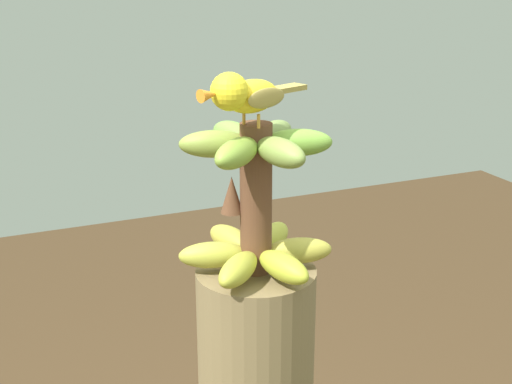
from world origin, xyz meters
The scene contains 2 objects.
banana_bunch centered at (0.00, 0.00, 1.52)m, with size 0.26×0.25×0.25m.
perched_bird centered at (0.02, -0.03, 1.69)m, with size 0.09×0.20×0.09m.
Camera 1 is at (0.97, -0.41, 1.88)m, focal length 49.18 mm.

